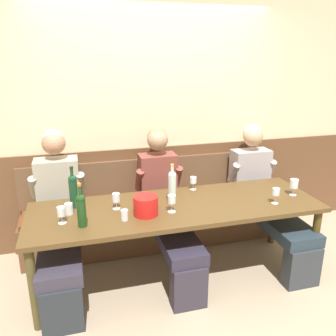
# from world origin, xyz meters

# --- Properties ---
(ground_plane) EXTENTS (6.80, 6.80, 0.02)m
(ground_plane) POSITION_xyz_m (0.00, 0.00, -0.01)
(ground_plane) COLOR tan
(ground_plane) RESTS_ON ground
(room_wall_back) EXTENTS (6.80, 0.08, 2.80)m
(room_wall_back) POSITION_xyz_m (0.00, 1.09, 1.40)
(room_wall_back) COLOR beige
(room_wall_back) RESTS_ON ground
(wood_wainscot_panel) EXTENTS (6.80, 0.03, 1.05)m
(wood_wainscot_panel) POSITION_xyz_m (0.00, 1.04, 0.53)
(wood_wainscot_panel) COLOR brown
(wood_wainscot_panel) RESTS_ON ground
(wall_bench) EXTENTS (2.87, 0.42, 0.94)m
(wall_bench) POSITION_xyz_m (0.00, 0.83, 0.28)
(wall_bench) COLOR brown
(wall_bench) RESTS_ON ground
(dining_table) EXTENTS (2.57, 0.83, 0.74)m
(dining_table) POSITION_xyz_m (0.00, 0.17, 0.67)
(dining_table) COLOR #4E381C
(dining_table) RESTS_ON ground
(person_center_right_seat) EXTENTS (0.51, 1.25, 1.35)m
(person_center_right_seat) POSITION_xyz_m (-1.02, 0.51, 0.67)
(person_center_right_seat) COLOR #23282E
(person_center_right_seat) RESTS_ON ground
(person_right_seat) EXTENTS (0.49, 1.24, 1.31)m
(person_right_seat) POSITION_xyz_m (-0.02, 0.49, 0.65)
(person_right_seat) COLOR #2E2835
(person_right_seat) RESTS_ON ground
(person_left_seat) EXTENTS (0.53, 1.24, 1.29)m
(person_left_seat) POSITION_xyz_m (1.06, 0.48, 0.63)
(person_left_seat) COLOR #2D3238
(person_left_seat) RESTS_ON ground
(ice_bucket) EXTENTS (0.21, 0.21, 0.16)m
(ice_bucket) POSITION_xyz_m (-0.31, 0.06, 0.82)
(ice_bucket) COLOR red
(ice_bucket) RESTS_ON dining_table
(wine_bottle_amber_mid) EXTENTS (0.07, 0.07, 0.37)m
(wine_bottle_amber_mid) POSITION_xyz_m (-0.88, 0.36, 0.90)
(wine_bottle_amber_mid) COLOR #143B22
(wine_bottle_amber_mid) RESTS_ON dining_table
(wine_bottle_clear_water) EXTENTS (0.07, 0.07, 0.36)m
(wine_bottle_clear_water) POSITION_xyz_m (-0.82, -0.02, 0.89)
(wine_bottle_clear_water) COLOR #193C17
(wine_bottle_clear_water) RESTS_ON dining_table
(wine_bottle_green_tall) EXTENTS (0.07, 0.07, 0.36)m
(wine_bottle_green_tall) POSITION_xyz_m (-0.03, 0.23, 0.90)
(wine_bottle_green_tall) COLOR silver
(wine_bottle_green_tall) RESTS_ON dining_table
(wine_glass_near_bucket) EXTENTS (0.07, 0.07, 0.14)m
(wine_glass_near_bucket) POSITION_xyz_m (-0.53, 0.23, 0.84)
(wine_glass_near_bucket) COLOR silver
(wine_glass_near_bucket) RESTS_ON dining_table
(wine_glass_center_front) EXTENTS (0.06, 0.06, 0.13)m
(wine_glass_center_front) POSITION_xyz_m (0.26, 0.49, 0.83)
(wine_glass_center_front) COLOR silver
(wine_glass_center_front) RESTS_ON dining_table
(wine_glass_mid_left) EXTENTS (0.06, 0.06, 0.14)m
(wine_glass_mid_left) POSITION_xyz_m (0.86, -0.03, 0.84)
(wine_glass_mid_left) COLOR silver
(wine_glass_mid_left) RESTS_ON dining_table
(wine_glass_right_end) EXTENTS (0.07, 0.07, 0.15)m
(wine_glass_right_end) POSITION_xyz_m (-0.08, 0.05, 0.85)
(wine_glass_right_end) COLOR silver
(wine_glass_right_end) RESTS_ON dining_table
(wine_glass_mid_right) EXTENTS (0.08, 0.08, 0.16)m
(wine_glass_mid_right) POSITION_xyz_m (1.13, 0.10, 0.85)
(wine_glass_mid_right) COLOR silver
(wine_glass_mid_right) RESTS_ON dining_table
(wine_glass_left_end) EXTENTS (0.06, 0.06, 0.14)m
(wine_glass_left_end) POSITION_xyz_m (-0.98, 0.08, 0.84)
(wine_glass_left_end) COLOR silver
(wine_glass_left_end) RESTS_ON dining_table
(water_tumbler_left) EXTENTS (0.07, 0.07, 0.09)m
(water_tumbler_left) POSITION_xyz_m (-0.92, 0.23, 0.79)
(water_tumbler_left) COLOR silver
(water_tumbler_left) RESTS_ON dining_table
(water_tumbler_right) EXTENTS (0.06, 0.06, 0.09)m
(water_tumbler_right) POSITION_xyz_m (-0.49, 0.00, 0.78)
(water_tumbler_right) COLOR silver
(water_tumbler_right) RESTS_ON dining_table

